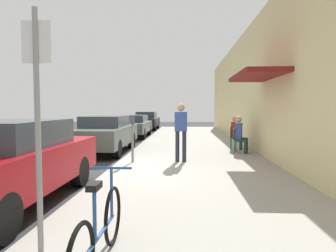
{
  "coord_description": "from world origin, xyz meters",
  "views": [
    {
      "loc": [
        1.95,
        -7.32,
        1.67
      ],
      "look_at": [
        1.14,
        7.11,
        0.82
      ],
      "focal_mm": 31.47,
      "sensor_mm": 36.0,
      "label": 1
    }
  ],
  "objects_px": {
    "cafe_chair_0": "(238,139)",
    "seated_patron_1": "(236,131)",
    "street_sign": "(38,112)",
    "cafe_chair_1": "(234,136)",
    "parked_car_0": "(6,162)",
    "bicycle_0": "(100,232)",
    "parked_car_3": "(147,120)",
    "pedestrian_standing": "(181,128)",
    "parked_car_2": "(133,125)",
    "parking_meter": "(132,136)",
    "parked_car_1": "(105,133)",
    "seated_patron_0": "(240,133)"
  },
  "relations": [
    {
      "from": "parked_car_0",
      "to": "parked_car_3",
      "type": "xyz_separation_m",
      "value": [
        0.0,
        18.67,
        -0.03
      ]
    },
    {
      "from": "cafe_chair_0",
      "to": "pedestrian_standing",
      "type": "height_order",
      "value": "pedestrian_standing"
    },
    {
      "from": "parked_car_3",
      "to": "cafe_chair_0",
      "type": "bearing_deg",
      "value": -69.32
    },
    {
      "from": "parked_car_2",
      "to": "street_sign",
      "type": "relative_size",
      "value": 1.69
    },
    {
      "from": "parked_car_0",
      "to": "seated_patron_1",
      "type": "height_order",
      "value": "parked_car_0"
    },
    {
      "from": "parked_car_3",
      "to": "cafe_chair_1",
      "type": "bearing_deg",
      "value": -67.88
    },
    {
      "from": "cafe_chair_0",
      "to": "seated_patron_1",
      "type": "xyz_separation_m",
      "value": [
        0.06,
        0.93,
        0.19
      ]
    },
    {
      "from": "bicycle_0",
      "to": "parking_meter",
      "type": "bearing_deg",
      "value": 96.9
    },
    {
      "from": "cafe_chair_1",
      "to": "parked_car_0",
      "type": "bearing_deg",
      "value": -127.21
    },
    {
      "from": "parked_car_1",
      "to": "seated_patron_1",
      "type": "height_order",
      "value": "seated_patron_1"
    },
    {
      "from": "parked_car_1",
      "to": "parking_meter",
      "type": "relative_size",
      "value": 3.33
    },
    {
      "from": "seated_patron_0",
      "to": "pedestrian_standing",
      "type": "xyz_separation_m",
      "value": [
        -2.06,
        -1.84,
        0.3
      ]
    },
    {
      "from": "parked_car_1",
      "to": "parked_car_0",
      "type": "bearing_deg",
      "value": -90.0
    },
    {
      "from": "parked_car_3",
      "to": "cafe_chair_0",
      "type": "xyz_separation_m",
      "value": [
        4.95,
        -13.1,
        -0.11
      ]
    },
    {
      "from": "cafe_chair_0",
      "to": "seated_patron_1",
      "type": "distance_m",
      "value": 0.95
    },
    {
      "from": "cafe_chair_1",
      "to": "seated_patron_1",
      "type": "distance_m",
      "value": 0.2
    },
    {
      "from": "parking_meter",
      "to": "seated_patron_0",
      "type": "relative_size",
      "value": 1.02
    },
    {
      "from": "parking_meter",
      "to": "bicycle_0",
      "type": "xyz_separation_m",
      "value": [
        0.69,
        -5.66,
        -0.41
      ]
    },
    {
      "from": "cafe_chair_0",
      "to": "seated_patron_1",
      "type": "relative_size",
      "value": 0.67
    },
    {
      "from": "parked_car_1",
      "to": "cafe_chair_1",
      "type": "xyz_separation_m",
      "value": [
        4.94,
        0.25,
        -0.11
      ]
    },
    {
      "from": "parked_car_1",
      "to": "seated_patron_1",
      "type": "relative_size",
      "value": 3.41
    },
    {
      "from": "parked_car_2",
      "to": "seated_patron_1",
      "type": "xyz_separation_m",
      "value": [
        5.0,
        -5.92,
        0.13
      ]
    },
    {
      "from": "cafe_chair_0",
      "to": "parked_car_0",
      "type": "bearing_deg",
      "value": -131.6
    },
    {
      "from": "parking_meter",
      "to": "cafe_chair_1",
      "type": "bearing_deg",
      "value": 40.93
    },
    {
      "from": "seated_patron_1",
      "to": "pedestrian_standing",
      "type": "bearing_deg",
      "value": -126.44
    },
    {
      "from": "parked_car_0",
      "to": "cafe_chair_0",
      "type": "relative_size",
      "value": 5.06
    },
    {
      "from": "parked_car_0",
      "to": "bicycle_0",
      "type": "xyz_separation_m",
      "value": [
        2.24,
        -2.09,
        -0.28
      ]
    },
    {
      "from": "parked_car_3",
      "to": "seated_patron_1",
      "type": "bearing_deg",
      "value": -67.66
    },
    {
      "from": "parking_meter",
      "to": "street_sign",
      "type": "bearing_deg",
      "value": -90.53
    },
    {
      "from": "parked_car_3",
      "to": "street_sign",
      "type": "relative_size",
      "value": 1.69
    },
    {
      "from": "street_sign",
      "to": "cafe_chair_0",
      "type": "xyz_separation_m",
      "value": [
        3.45,
        7.37,
        -1.02
      ]
    },
    {
      "from": "parked_car_0",
      "to": "street_sign",
      "type": "relative_size",
      "value": 1.69
    },
    {
      "from": "street_sign",
      "to": "cafe_chair_1",
      "type": "bearing_deg",
      "value": 67.49
    },
    {
      "from": "parking_meter",
      "to": "cafe_chair_0",
      "type": "distance_m",
      "value": 3.95
    },
    {
      "from": "cafe_chair_1",
      "to": "seated_patron_1",
      "type": "relative_size",
      "value": 0.67
    },
    {
      "from": "parked_car_2",
      "to": "parking_meter",
      "type": "bearing_deg",
      "value": -80.07
    },
    {
      "from": "street_sign",
      "to": "bicycle_0",
      "type": "xyz_separation_m",
      "value": [
        0.74,
        -0.29,
        -1.16
      ]
    },
    {
      "from": "parked_car_2",
      "to": "cafe_chair_0",
      "type": "xyz_separation_m",
      "value": [
        4.95,
        -6.85,
        -0.06
      ]
    },
    {
      "from": "parked_car_3",
      "to": "bicycle_0",
      "type": "xyz_separation_m",
      "value": [
        2.24,
        -20.76,
        -0.26
      ]
    },
    {
      "from": "bicycle_0",
      "to": "seated_patron_0",
      "type": "relative_size",
      "value": 1.33
    },
    {
      "from": "cafe_chair_1",
      "to": "seated_patron_1",
      "type": "height_order",
      "value": "seated_patron_1"
    },
    {
      "from": "parked_car_1",
      "to": "parked_car_3",
      "type": "height_order",
      "value": "parked_car_3"
    },
    {
      "from": "parked_car_0",
      "to": "cafe_chair_0",
      "type": "xyz_separation_m",
      "value": [
        4.95,
        5.57,
        -0.14
      ]
    },
    {
      "from": "cafe_chair_0",
      "to": "cafe_chair_1",
      "type": "distance_m",
      "value": 0.94
    },
    {
      "from": "parked_car_3",
      "to": "seated_patron_1",
      "type": "relative_size",
      "value": 3.41
    },
    {
      "from": "seated_patron_1",
      "to": "street_sign",
      "type": "bearing_deg",
      "value": -112.88
    },
    {
      "from": "street_sign",
      "to": "parked_car_2",
      "type": "bearing_deg",
      "value": 96.02
    },
    {
      "from": "parked_car_2",
      "to": "seated_patron_1",
      "type": "height_order",
      "value": "seated_patron_1"
    },
    {
      "from": "cafe_chair_0",
      "to": "cafe_chair_1",
      "type": "relative_size",
      "value": 1.0
    },
    {
      "from": "cafe_chair_0",
      "to": "parking_meter",
      "type": "bearing_deg",
      "value": -149.45
    }
  ]
}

